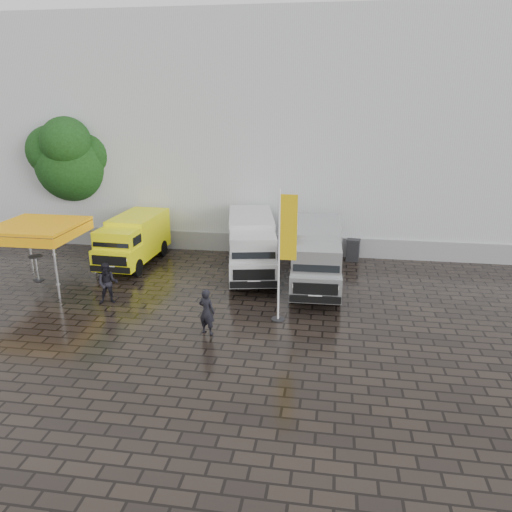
{
  "coord_description": "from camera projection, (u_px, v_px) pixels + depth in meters",
  "views": [
    {
      "loc": [
        2.98,
        -17.1,
        7.99
      ],
      "look_at": [
        -0.07,
        2.2,
        1.67
      ],
      "focal_mm": 35.0,
      "sensor_mm": 36.0,
      "label": 1
    }
  ],
  "objects": [
    {
      "name": "person_tent",
      "position": [
        108.0,
        283.0,
        19.84
      ],
      "size": [
        0.97,
        0.85,
        1.69
      ],
      "primitive_type": "imported",
      "rotation": [
        0.0,
        0.0,
        0.29
      ],
      "color": "black",
      "rests_on": "ground"
    },
    {
      "name": "hall_plinth",
      "position": [
        312.0,
        246.0,
        25.99
      ],
      "size": [
        44.0,
        0.15,
        1.0
      ],
      "primitive_type": "cube",
      "color": "gray",
      "rests_on": "ground"
    },
    {
      "name": "van_yellow",
      "position": [
        133.0,
        241.0,
        24.43
      ],
      "size": [
        2.13,
        5.11,
        2.33
      ],
      "primitive_type": null,
      "rotation": [
        0.0,
        0.0,
        -0.04
      ],
      "color": "#FFFE0D",
      "rests_on": "ground"
    },
    {
      "name": "flagpole",
      "position": [
        284.0,
        249.0,
        17.75
      ],
      "size": [
        0.88,
        0.5,
        4.94
      ],
      "color": "black",
      "rests_on": "ground"
    },
    {
      "name": "canopy_tent",
      "position": [
        37.0,
        228.0,
        21.4
      ],
      "size": [
        3.4,
        3.4,
        2.73
      ],
      "color": "silver",
      "rests_on": "ground"
    },
    {
      "name": "van_silver",
      "position": [
        316.0,
        257.0,
        21.58
      ],
      "size": [
        2.2,
        6.06,
        2.6
      ],
      "primitive_type": null,
      "rotation": [
        0.0,
        0.0,
        0.03
      ],
      "color": "#AAADAF",
      "rests_on": "ground"
    },
    {
      "name": "person_front",
      "position": [
        207.0,
        312.0,
        17.28
      ],
      "size": [
        0.71,
        0.57,
        1.68
      ],
      "primitive_type": "imported",
      "rotation": [
        0.0,
        0.0,
        2.82
      ],
      "color": "black",
      "rests_on": "ground"
    },
    {
      "name": "wheelie_bin",
      "position": [
        353.0,
        250.0,
        25.15
      ],
      "size": [
        0.74,
        0.74,
        1.1
      ],
      "primitive_type": "cube",
      "rotation": [
        0.0,
        0.0,
        -0.12
      ],
      "color": "black",
      "rests_on": "ground"
    },
    {
      "name": "van_white",
      "position": [
        252.0,
        246.0,
        23.08
      ],
      "size": [
        3.17,
        6.35,
        2.63
      ],
      "primitive_type": null,
      "rotation": [
        0.0,
        0.0,
        0.2
      ],
      "color": "silver",
      "rests_on": "ground"
    },
    {
      "name": "ground",
      "position": [
        249.0,
        315.0,
        18.97
      ],
      "size": [
        120.0,
        120.0,
        0.0
      ],
      "primitive_type": "plane",
      "color": "black",
      "rests_on": "ground"
    },
    {
      "name": "tree",
      "position": [
        73.0,
        159.0,
        27.27
      ],
      "size": [
        4.04,
        4.11,
        7.24
      ],
      "color": "black",
      "rests_on": "ground"
    },
    {
      "name": "exhibition_hall",
      "position": [
        322.0,
        128.0,
        31.86
      ],
      "size": [
        44.0,
        16.0,
        12.0
      ],
      "primitive_type": "cube",
      "color": "silver",
      "rests_on": "ground"
    },
    {
      "name": "cocktail_table",
      "position": [
        37.0,
        268.0,
        22.39
      ],
      "size": [
        0.6,
        0.6,
        1.16
      ],
      "primitive_type": "cylinder",
      "color": "black",
      "rests_on": "ground"
    }
  ]
}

